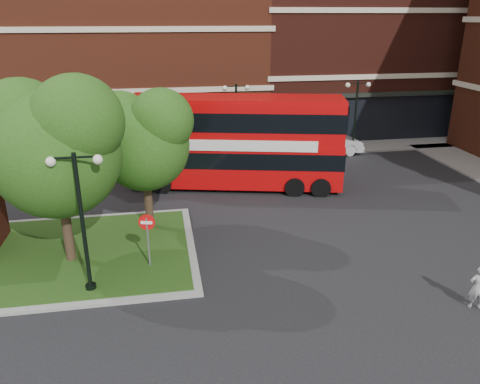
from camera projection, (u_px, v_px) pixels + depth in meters
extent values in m
plane|color=black|center=(248.00, 280.00, 16.91)|extent=(120.00, 120.00, 0.00)
cube|color=slate|center=(203.00, 154.00, 32.08)|extent=(44.00, 3.00, 0.12)
cube|color=maroon|center=(84.00, 43.00, 35.22)|extent=(26.00, 12.00, 14.00)
cube|color=#471911|center=(361.00, 28.00, 38.43)|extent=(18.00, 12.00, 16.00)
cube|color=gray|center=(34.00, 258.00, 18.35)|extent=(12.60, 7.60, 0.12)
cube|color=#19380F|center=(34.00, 257.00, 18.35)|extent=(12.00, 7.00, 0.15)
cylinder|color=#2D2116|center=(65.00, 216.00, 17.46)|extent=(0.36, 0.36, 3.92)
sphere|color=#224812|center=(56.00, 154.00, 16.61)|extent=(4.60, 4.60, 4.60)
sphere|color=#224812|center=(23.00, 126.00, 16.74)|extent=(3.45, 3.45, 3.45)
sphere|color=#224812|center=(77.00, 121.00, 15.89)|extent=(3.22, 3.22, 3.22)
cylinder|color=#2D2116|center=(148.00, 193.00, 20.33)|extent=(0.36, 0.36, 3.47)
sphere|color=#224812|center=(144.00, 146.00, 19.58)|extent=(3.80, 3.80, 3.80)
sphere|color=#224812|center=(120.00, 125.00, 19.66)|extent=(2.85, 2.85, 2.85)
sphere|color=#224812|center=(161.00, 121.00, 18.95)|extent=(2.66, 2.66, 2.66)
cylinder|color=black|center=(83.00, 226.00, 15.31)|extent=(0.14, 0.14, 5.00)
cylinder|color=black|center=(91.00, 288.00, 16.15)|extent=(0.36, 0.36, 0.30)
cube|color=black|center=(74.00, 157.00, 14.48)|extent=(1.40, 0.06, 0.06)
sphere|color=#F2EACC|center=(51.00, 162.00, 14.40)|extent=(0.32, 0.32, 0.32)
sphere|color=#F2EACC|center=(98.00, 159.00, 14.63)|extent=(0.32, 0.32, 0.32)
cylinder|color=black|center=(236.00, 124.00, 29.69)|extent=(0.14, 0.14, 5.00)
cylinder|color=black|center=(236.00, 159.00, 30.53)|extent=(0.36, 0.36, 0.30)
cube|color=black|center=(236.00, 86.00, 28.86)|extent=(1.40, 0.06, 0.06)
sphere|color=#F2EACC|center=(225.00, 88.00, 28.78)|extent=(0.32, 0.32, 0.32)
sphere|color=#F2EACC|center=(247.00, 88.00, 29.01)|extent=(0.32, 0.32, 0.32)
cylinder|color=black|center=(355.00, 119.00, 30.99)|extent=(0.14, 0.14, 5.00)
cylinder|color=black|center=(352.00, 153.00, 31.82)|extent=(0.36, 0.36, 0.30)
cube|color=black|center=(358.00, 83.00, 30.15)|extent=(1.40, 0.06, 0.06)
sphere|color=#F2EACC|center=(348.00, 85.00, 30.08)|extent=(0.32, 0.32, 0.32)
sphere|color=#F2EACC|center=(368.00, 85.00, 30.30)|extent=(0.32, 0.32, 0.32)
cube|color=#B70708|center=(236.00, 160.00, 25.62)|extent=(11.72, 5.17, 2.18)
cube|color=#B70708|center=(236.00, 120.00, 24.84)|extent=(11.60, 5.12, 2.18)
cube|color=black|center=(236.00, 118.00, 24.80)|extent=(11.72, 5.17, 0.99)
cube|color=silver|center=(234.00, 146.00, 23.97)|extent=(8.35, 2.02, 0.57)
imported|color=#959497|center=(478.00, 287.00, 15.07)|extent=(0.63, 0.49, 1.51)
imported|color=#9FA1A6|center=(118.00, 150.00, 30.48)|extent=(4.28, 1.88, 1.43)
imported|color=silver|center=(327.00, 143.00, 31.83)|extent=(4.91, 1.99, 1.58)
cylinder|color=slate|center=(148.00, 243.00, 17.35)|extent=(0.08, 0.08, 2.10)
cylinder|color=red|center=(147.00, 222.00, 17.04)|extent=(0.61, 0.18, 0.61)
cube|color=white|center=(147.00, 222.00, 17.04)|extent=(0.43, 0.13, 0.11)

